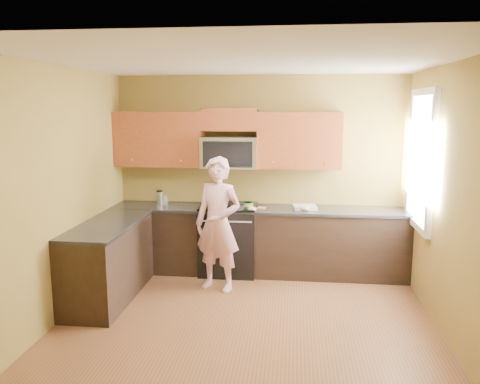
# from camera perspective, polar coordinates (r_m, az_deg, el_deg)

# --- Properties ---
(floor) EXTENTS (4.00, 4.00, 0.00)m
(floor) POSITION_cam_1_polar(r_m,az_deg,el_deg) (5.26, 0.59, -15.54)
(floor) COLOR brown
(floor) RESTS_ON ground
(ceiling) EXTENTS (4.00, 4.00, 0.00)m
(ceiling) POSITION_cam_1_polar(r_m,az_deg,el_deg) (4.77, 0.65, 15.18)
(ceiling) COLOR white
(ceiling) RESTS_ON ground
(wall_back) EXTENTS (4.00, 0.00, 4.00)m
(wall_back) POSITION_cam_1_polar(r_m,az_deg,el_deg) (6.80, 2.34, 2.23)
(wall_back) COLOR olive
(wall_back) RESTS_ON ground
(wall_front) EXTENTS (4.00, 0.00, 4.00)m
(wall_front) POSITION_cam_1_polar(r_m,az_deg,el_deg) (2.92, -3.45, -8.39)
(wall_front) COLOR olive
(wall_front) RESTS_ON ground
(wall_left) EXTENTS (0.00, 4.00, 4.00)m
(wall_left) POSITION_cam_1_polar(r_m,az_deg,el_deg) (5.42, -20.93, -0.44)
(wall_left) COLOR olive
(wall_left) RESTS_ON ground
(wall_right) EXTENTS (0.00, 4.00, 4.00)m
(wall_right) POSITION_cam_1_polar(r_m,az_deg,el_deg) (5.05, 23.84, -1.36)
(wall_right) COLOR olive
(wall_right) RESTS_ON ground
(cabinet_back_run) EXTENTS (4.00, 0.60, 0.88)m
(cabinet_back_run) POSITION_cam_1_polar(r_m,az_deg,el_deg) (6.70, 2.10, -5.86)
(cabinet_back_run) COLOR black
(cabinet_back_run) RESTS_ON floor
(cabinet_left_run) EXTENTS (0.60, 1.60, 0.88)m
(cabinet_left_run) POSITION_cam_1_polar(r_m,az_deg,el_deg) (6.04, -15.21, -7.99)
(cabinet_left_run) COLOR black
(cabinet_left_run) RESTS_ON floor
(countertop_back) EXTENTS (4.00, 0.62, 0.04)m
(countertop_back) POSITION_cam_1_polar(r_m,az_deg,el_deg) (6.58, 2.12, -2.02)
(countertop_back) COLOR black
(countertop_back) RESTS_ON cabinet_back_run
(countertop_left) EXTENTS (0.62, 1.60, 0.04)m
(countertop_left) POSITION_cam_1_polar(r_m,az_deg,el_deg) (5.91, -15.33, -3.75)
(countertop_left) COLOR black
(countertop_left) RESTS_ON cabinet_left_run
(stove) EXTENTS (0.76, 0.65, 0.95)m
(stove) POSITION_cam_1_polar(r_m,az_deg,el_deg) (6.71, -1.34, -5.52)
(stove) COLOR black
(stove) RESTS_ON floor
(microwave) EXTENTS (0.76, 0.40, 0.42)m
(microwave) POSITION_cam_1_polar(r_m,az_deg,el_deg) (6.64, -1.23, 2.91)
(microwave) COLOR silver
(microwave) RESTS_ON wall_back
(upper_cab_left) EXTENTS (1.22, 0.33, 0.75)m
(upper_cab_left) POSITION_cam_1_polar(r_m,az_deg,el_deg) (6.87, -9.41, 3.02)
(upper_cab_left) COLOR brown
(upper_cab_left) RESTS_ON wall_back
(upper_cab_right) EXTENTS (1.12, 0.33, 0.75)m
(upper_cab_right) POSITION_cam_1_polar(r_m,az_deg,el_deg) (6.61, 6.92, 2.81)
(upper_cab_right) COLOR brown
(upper_cab_right) RESTS_ON wall_back
(upper_cab_over_mw) EXTENTS (0.76, 0.33, 0.30)m
(upper_cab_over_mw) POSITION_cam_1_polar(r_m,az_deg,el_deg) (6.62, -1.21, 8.53)
(upper_cab_over_mw) COLOR brown
(upper_cab_over_mw) RESTS_ON wall_back
(window) EXTENTS (0.06, 1.06, 1.66)m
(window) POSITION_cam_1_polar(r_m,az_deg,el_deg) (6.14, 20.58, 3.58)
(window) COLOR white
(window) RESTS_ON wall_right
(woman) EXTENTS (0.71, 0.59, 1.67)m
(woman) POSITION_cam_1_polar(r_m,az_deg,el_deg) (6.01, -2.61, -3.80)
(woman) COLOR pink
(woman) RESTS_ON floor
(frying_pan) EXTENTS (0.33, 0.53, 0.07)m
(frying_pan) POSITION_cam_1_polar(r_m,az_deg,el_deg) (6.35, -0.81, -1.99)
(frying_pan) COLOR black
(frying_pan) RESTS_ON stove
(butter_tub) EXTENTS (0.16, 0.16, 0.10)m
(butter_tub) POSITION_cam_1_polar(r_m,az_deg,el_deg) (6.55, 0.94, -1.89)
(butter_tub) COLOR yellow
(butter_tub) RESTS_ON countertop_back
(toast_slice) EXTENTS (0.13, 0.13, 0.01)m
(toast_slice) POSITION_cam_1_polar(r_m,az_deg,el_deg) (6.52, 2.52, -1.88)
(toast_slice) COLOR #B27F47
(toast_slice) RESTS_ON countertop_back
(napkin_a) EXTENTS (0.11, 0.12, 0.06)m
(napkin_a) POSITION_cam_1_polar(r_m,az_deg,el_deg) (6.34, 1.45, -2.02)
(napkin_a) COLOR silver
(napkin_a) RESTS_ON countertop_back
(napkin_b) EXTENTS (0.14, 0.15, 0.07)m
(napkin_b) POSITION_cam_1_polar(r_m,az_deg,el_deg) (6.42, 7.71, -1.91)
(napkin_b) COLOR silver
(napkin_b) RESTS_ON countertop_back
(dish_towel) EXTENTS (0.33, 0.28, 0.05)m
(dish_towel) POSITION_cam_1_polar(r_m,az_deg,el_deg) (6.54, 7.63, -1.77)
(dish_towel) COLOR white
(dish_towel) RESTS_ON countertop_back
(travel_mug) EXTENTS (0.10, 0.10, 0.19)m
(travel_mug) POSITION_cam_1_polar(r_m,az_deg,el_deg) (6.95, -9.41, -1.32)
(travel_mug) COLOR silver
(travel_mug) RESTS_ON countertop_back
(glass_b) EXTENTS (0.08, 0.08, 0.12)m
(glass_b) POSITION_cam_1_polar(r_m,az_deg,el_deg) (6.88, -8.86, -0.91)
(glass_b) COLOR silver
(glass_b) RESTS_ON countertop_back
(glass_c) EXTENTS (0.07, 0.07, 0.12)m
(glass_c) POSITION_cam_1_polar(r_m,az_deg,el_deg) (6.79, -8.77, -1.06)
(glass_c) COLOR silver
(glass_c) RESTS_ON countertop_back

